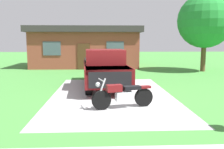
# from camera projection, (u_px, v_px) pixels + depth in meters

# --- Properties ---
(ground_plane) EXTENTS (80.00, 80.00, 0.00)m
(ground_plane) POSITION_uv_depth(u_px,v_px,m) (112.00, 95.00, 10.44)
(ground_plane) COLOR #43883A
(driveway_pad) EXTENTS (5.08, 8.44, 0.01)m
(driveway_pad) POSITION_uv_depth(u_px,v_px,m) (112.00, 95.00, 10.44)
(driveway_pad) COLOR #A2A2A2
(driveway_pad) RESTS_ON ground
(motorcycle) EXTENTS (2.17, 0.88, 1.09)m
(motorcycle) POSITION_uv_depth(u_px,v_px,m) (123.00, 95.00, 8.40)
(motorcycle) COLOR black
(motorcycle) RESTS_ON ground
(pickup_truck) EXTENTS (2.41, 5.75, 1.90)m
(pickup_truck) POSITION_uv_depth(u_px,v_px,m) (104.00, 68.00, 12.30)
(pickup_truck) COLOR black
(pickup_truck) RESTS_ON ground
(shade_tree) EXTENTS (4.05, 4.05, 5.81)m
(shade_tree) POSITION_uv_depth(u_px,v_px,m) (205.00, 21.00, 18.03)
(shade_tree) COLOR brown
(shade_tree) RESTS_ON ground
(neighbor_house) EXTENTS (9.60, 5.60, 3.50)m
(neighbor_house) POSITION_uv_depth(u_px,v_px,m) (86.00, 46.00, 21.90)
(neighbor_house) COLOR brown
(neighbor_house) RESTS_ON ground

